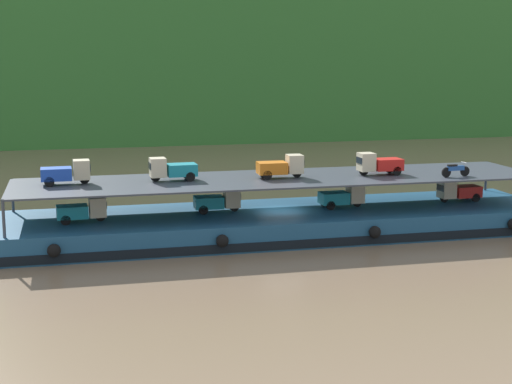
# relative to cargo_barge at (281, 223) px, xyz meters

# --- Properties ---
(ground_plane) EXTENTS (400.00, 400.00, 0.00)m
(ground_plane) POSITION_rel_cargo_barge_xyz_m (0.00, 0.02, -0.75)
(ground_plane) COLOR #7F664C
(hillside_far_bank) EXTENTS (126.99, 40.07, 30.08)m
(hillside_far_bank) POSITION_rel_cargo_barge_xyz_m (0.00, 65.84, 16.19)
(hillside_far_bank) COLOR #33702D
(hillside_far_bank) RESTS_ON ground
(cargo_barge) EXTENTS (33.09, 8.32, 1.50)m
(cargo_barge) POSITION_rel_cargo_barge_xyz_m (0.00, 0.00, 0.00)
(cargo_barge) COLOR navy
(cargo_barge) RESTS_ON ground
(cargo_rack) EXTENTS (31.49, 6.96, 2.00)m
(cargo_rack) POSITION_rel_cargo_barge_xyz_m (0.00, 0.02, 2.69)
(cargo_rack) COLOR #383D47
(cargo_rack) RESTS_ON cargo_barge
(mini_truck_lower_stern) EXTENTS (2.79, 1.30, 1.38)m
(mini_truck_lower_stern) POSITION_rel_cargo_barge_xyz_m (-11.68, -0.49, 1.44)
(mini_truck_lower_stern) COLOR teal
(mini_truck_lower_stern) RESTS_ON cargo_barge
(mini_truck_lower_aft) EXTENTS (2.76, 1.24, 1.38)m
(mini_truck_lower_aft) POSITION_rel_cargo_barge_xyz_m (-3.77, 0.45, 1.44)
(mini_truck_lower_aft) COLOR teal
(mini_truck_lower_aft) RESTS_ON cargo_barge
(mini_truck_lower_mid) EXTENTS (2.76, 1.24, 1.38)m
(mini_truck_lower_mid) POSITION_rel_cargo_barge_xyz_m (3.92, 0.01, 1.44)
(mini_truck_lower_mid) COLOR teal
(mini_truck_lower_mid) RESTS_ON cargo_barge
(mini_truck_lower_fore) EXTENTS (2.78, 1.27, 1.38)m
(mini_truck_lower_fore) POSITION_rel_cargo_barge_xyz_m (11.82, 0.16, 1.44)
(mini_truck_lower_fore) COLOR red
(mini_truck_lower_fore) RESTS_ON cargo_barge
(mini_truck_upper_stern) EXTENTS (2.77, 1.25, 1.38)m
(mini_truck_upper_stern) POSITION_rel_cargo_barge_xyz_m (-12.47, 0.57, 3.44)
(mini_truck_upper_stern) COLOR #1E47B7
(mini_truck_upper_stern) RESTS_ON cargo_rack
(mini_truck_upper_mid) EXTENTS (2.78, 1.27, 1.38)m
(mini_truck_upper_mid) POSITION_rel_cargo_barge_xyz_m (-6.47, 0.44, 3.44)
(mini_truck_upper_mid) COLOR teal
(mini_truck_upper_mid) RESTS_ON cargo_rack
(mini_truck_upper_fore) EXTENTS (2.76, 1.24, 1.38)m
(mini_truck_upper_fore) POSITION_rel_cargo_barge_xyz_m (-0.03, -0.06, 3.44)
(mini_truck_upper_fore) COLOR orange
(mini_truck_upper_fore) RESTS_ON cargo_rack
(mini_truck_upper_bow) EXTENTS (2.76, 1.24, 1.38)m
(mini_truck_upper_bow) POSITION_rel_cargo_barge_xyz_m (6.13, -0.29, 3.44)
(mini_truck_upper_bow) COLOR red
(mini_truck_upper_bow) RESTS_ON cargo_rack
(motorcycle_upper_port) EXTENTS (1.90, 0.55, 0.87)m
(motorcycle_upper_port) POSITION_rel_cargo_barge_xyz_m (10.35, -2.07, 3.18)
(motorcycle_upper_port) COLOR black
(motorcycle_upper_port) RESTS_ON cargo_rack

